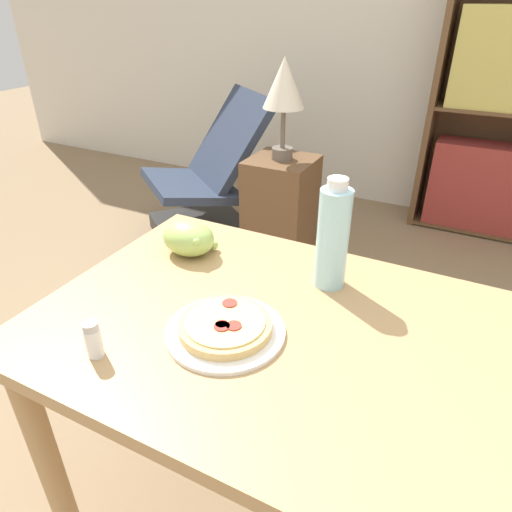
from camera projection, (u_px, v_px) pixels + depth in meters
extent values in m
cube|color=silver|center=(464.00, 10.00, 2.74)|extent=(8.00, 0.05, 2.60)
cube|color=tan|center=(322.00, 344.00, 0.96)|extent=(1.26, 0.74, 0.03)
cylinder|color=tan|center=(50.00, 467.00, 1.13)|extent=(0.06, 0.06, 0.73)
cylinder|color=tan|center=(191.00, 326.00, 1.61)|extent=(0.06, 0.06, 0.73)
cylinder|color=white|center=(225.00, 332.00, 0.96)|extent=(0.25, 0.25, 0.01)
cylinder|color=#DBB26B|center=(225.00, 326.00, 0.95)|extent=(0.20, 0.20, 0.02)
cylinder|color=#EACC7A|center=(225.00, 321.00, 0.94)|extent=(0.17, 0.17, 0.00)
cylinder|color=#A83328|center=(234.00, 326.00, 0.92)|extent=(0.03, 0.03, 0.00)
cylinder|color=#A83328|center=(222.00, 326.00, 0.92)|extent=(0.03, 0.03, 0.00)
cylinder|color=#A83328|center=(230.00, 303.00, 0.99)|extent=(0.03, 0.03, 0.00)
cylinder|color=#A83328|center=(222.00, 324.00, 0.93)|extent=(0.03, 0.03, 0.00)
ellipsoid|color=#A8CC66|center=(188.00, 238.00, 1.23)|extent=(0.15, 0.11, 0.09)
sphere|color=#A8CC66|center=(185.00, 236.00, 1.25)|extent=(0.02, 0.02, 0.02)
sphere|color=#A8CC66|center=(185.00, 230.00, 1.27)|extent=(0.02, 0.02, 0.02)
sphere|color=#A8CC66|center=(214.00, 245.00, 1.26)|extent=(0.03, 0.03, 0.03)
sphere|color=#A8CC66|center=(202.00, 240.00, 1.23)|extent=(0.03, 0.03, 0.03)
sphere|color=#A8CC66|center=(196.00, 242.00, 1.18)|extent=(0.02, 0.02, 0.02)
sphere|color=#A8CC66|center=(169.00, 235.00, 1.25)|extent=(0.02, 0.02, 0.02)
sphere|color=#A8CC66|center=(204.00, 238.00, 1.27)|extent=(0.03, 0.03, 0.03)
cylinder|color=#A3DBEA|center=(333.00, 239.00, 1.06)|extent=(0.08, 0.08, 0.25)
cylinder|color=white|center=(338.00, 184.00, 0.99)|extent=(0.05, 0.05, 0.03)
cylinder|color=white|center=(94.00, 343.00, 0.88)|extent=(0.03, 0.03, 0.06)
cylinder|color=#B7B7BC|center=(90.00, 326.00, 0.86)|extent=(0.03, 0.03, 0.02)
cube|color=black|center=(200.00, 227.00, 3.00)|extent=(0.74, 0.75, 0.10)
cube|color=#2D384C|center=(191.00, 186.00, 2.80)|extent=(0.75, 0.74, 0.14)
cube|color=#2D384C|center=(229.00, 140.00, 2.81)|extent=(0.69, 0.67, 0.55)
cube|color=brown|center=(435.00, 104.00, 2.87)|extent=(0.04, 0.32, 1.56)
cube|color=brown|center=(499.00, 105.00, 2.85)|extent=(0.76, 0.01, 1.56)
cube|color=brown|center=(468.00, 224.00, 3.11)|extent=(0.69, 0.30, 0.02)
cube|color=#99332D|center=(478.00, 186.00, 2.95)|extent=(0.59, 0.22, 0.55)
cube|color=brown|center=(497.00, 110.00, 2.73)|extent=(0.69, 0.30, 0.02)
cube|color=#CCBC5B|center=(511.00, 59.00, 2.57)|extent=(0.59, 0.22, 0.55)
cube|color=brown|center=(280.00, 213.00, 2.56)|extent=(0.34, 0.34, 0.63)
cylinder|color=#665B51|center=(282.00, 153.00, 2.38)|extent=(0.11, 0.11, 0.06)
cylinder|color=#665B51|center=(283.00, 128.00, 2.32)|extent=(0.02, 0.02, 0.20)
cone|color=beige|center=(284.00, 82.00, 2.21)|extent=(0.21, 0.21, 0.24)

